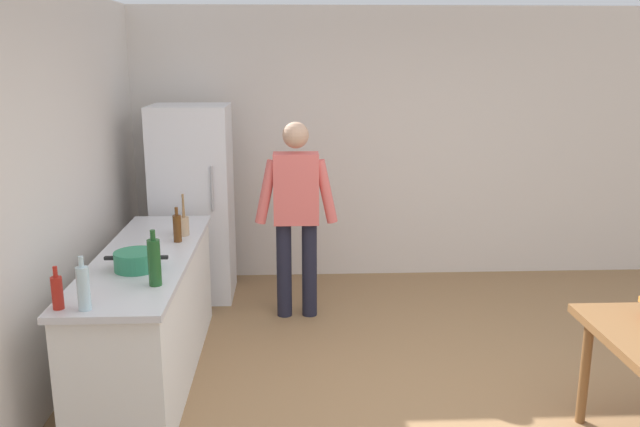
{
  "coord_description": "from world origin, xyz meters",
  "views": [
    {
      "loc": [
        -0.99,
        -3.51,
        2.23
      ],
      "look_at": [
        -0.78,
        1.16,
        1.09
      ],
      "focal_mm": 36.42,
      "sensor_mm": 36.0,
      "label": 1
    }
  ],
  "objects_px": {
    "refrigerator": "(193,203)",
    "utensil_jar": "(182,225)",
    "bottle_wine_green": "(154,262)",
    "bottle_water_clear": "(83,288)",
    "cooking_pot": "(136,261)",
    "bottle_beer_brown": "(177,228)",
    "bottle_sauce_red": "(57,292)",
    "person": "(296,207)"
  },
  "relations": [
    {
      "from": "person",
      "to": "bottle_wine_green",
      "type": "height_order",
      "value": "person"
    },
    {
      "from": "utensil_jar",
      "to": "bottle_beer_brown",
      "type": "xyz_separation_m",
      "value": [
        -0.0,
        -0.18,
        0.03
      ]
    },
    {
      "from": "bottle_beer_brown",
      "to": "bottle_sauce_red",
      "type": "distance_m",
      "value": 1.35
    },
    {
      "from": "person",
      "to": "bottle_water_clear",
      "type": "height_order",
      "value": "person"
    },
    {
      "from": "refrigerator",
      "to": "bottle_beer_brown",
      "type": "bearing_deg",
      "value": -86.75
    },
    {
      "from": "cooking_pot",
      "to": "bottle_wine_green",
      "type": "distance_m",
      "value": 0.35
    },
    {
      "from": "cooking_pot",
      "to": "bottle_sauce_red",
      "type": "bearing_deg",
      "value": -112.72
    },
    {
      "from": "bottle_water_clear",
      "to": "bottle_wine_green",
      "type": "distance_m",
      "value": 0.48
    },
    {
      "from": "cooking_pot",
      "to": "bottle_sauce_red",
      "type": "relative_size",
      "value": 1.67
    },
    {
      "from": "refrigerator",
      "to": "cooking_pot",
      "type": "xyz_separation_m",
      "value": [
        -0.08,
        -1.93,
        0.06
      ]
    },
    {
      "from": "refrigerator",
      "to": "person",
      "type": "distance_m",
      "value": 1.1
    },
    {
      "from": "person",
      "to": "bottle_wine_green",
      "type": "bearing_deg",
      "value": -117.05
    },
    {
      "from": "utensil_jar",
      "to": "bottle_wine_green",
      "type": "relative_size",
      "value": 0.94
    },
    {
      "from": "person",
      "to": "utensil_jar",
      "type": "distance_m",
      "value": 1.04
    },
    {
      "from": "bottle_beer_brown",
      "to": "person",
      "type": "bearing_deg",
      "value": 40.16
    },
    {
      "from": "refrigerator",
      "to": "bottle_beer_brown",
      "type": "distance_m",
      "value": 1.3
    },
    {
      "from": "bottle_sauce_red",
      "to": "bottle_water_clear",
      "type": "bearing_deg",
      "value": -7.45
    },
    {
      "from": "person",
      "to": "bottle_sauce_red",
      "type": "height_order",
      "value": "person"
    },
    {
      "from": "refrigerator",
      "to": "bottle_wine_green",
      "type": "height_order",
      "value": "refrigerator"
    },
    {
      "from": "refrigerator",
      "to": "bottle_water_clear",
      "type": "relative_size",
      "value": 6.0
    },
    {
      "from": "cooking_pot",
      "to": "utensil_jar",
      "type": "bearing_deg",
      "value": 79.14
    },
    {
      "from": "bottle_water_clear",
      "to": "bottle_sauce_red",
      "type": "height_order",
      "value": "bottle_water_clear"
    },
    {
      "from": "person",
      "to": "utensil_jar",
      "type": "relative_size",
      "value": 5.31
    },
    {
      "from": "refrigerator",
      "to": "utensil_jar",
      "type": "xyz_separation_m",
      "value": [
        0.08,
        -1.11,
        0.08
      ]
    },
    {
      "from": "cooking_pot",
      "to": "utensil_jar",
      "type": "distance_m",
      "value": 0.83
    },
    {
      "from": "refrigerator",
      "to": "bottle_sauce_red",
      "type": "distance_m",
      "value": 2.6
    },
    {
      "from": "bottle_water_clear",
      "to": "utensil_jar",
      "type": "bearing_deg",
      "value": 79.27
    },
    {
      "from": "refrigerator",
      "to": "bottle_water_clear",
      "type": "height_order",
      "value": "refrigerator"
    },
    {
      "from": "bottle_beer_brown",
      "to": "bottle_sauce_red",
      "type": "relative_size",
      "value": 1.08
    },
    {
      "from": "bottle_wine_green",
      "to": "bottle_sauce_red",
      "type": "xyz_separation_m",
      "value": [
        -0.45,
        -0.35,
        -0.05
      ]
    },
    {
      "from": "bottle_water_clear",
      "to": "bottle_wine_green",
      "type": "height_order",
      "value": "bottle_wine_green"
    },
    {
      "from": "person",
      "to": "cooking_pot",
      "type": "relative_size",
      "value": 4.25
    },
    {
      "from": "cooking_pot",
      "to": "bottle_wine_green",
      "type": "height_order",
      "value": "bottle_wine_green"
    },
    {
      "from": "person",
      "to": "cooking_pot",
      "type": "bearing_deg",
      "value": -126.85
    },
    {
      "from": "bottle_water_clear",
      "to": "bottle_wine_green",
      "type": "bearing_deg",
      "value": 50.84
    },
    {
      "from": "cooking_pot",
      "to": "bottle_beer_brown",
      "type": "height_order",
      "value": "bottle_beer_brown"
    },
    {
      "from": "refrigerator",
      "to": "bottle_beer_brown",
      "type": "height_order",
      "value": "refrigerator"
    },
    {
      "from": "utensil_jar",
      "to": "bottle_wine_green",
      "type": "height_order",
      "value": "bottle_wine_green"
    },
    {
      "from": "bottle_wine_green",
      "to": "refrigerator",
      "type": "bearing_deg",
      "value": 92.52
    },
    {
      "from": "bottle_beer_brown",
      "to": "bottle_water_clear",
      "type": "xyz_separation_m",
      "value": [
        -0.28,
        -1.3,
        0.02
      ]
    },
    {
      "from": "refrigerator",
      "to": "person",
      "type": "bearing_deg",
      "value": -30.23
    },
    {
      "from": "bottle_beer_brown",
      "to": "bottle_water_clear",
      "type": "bearing_deg",
      "value": -102.05
    }
  ]
}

